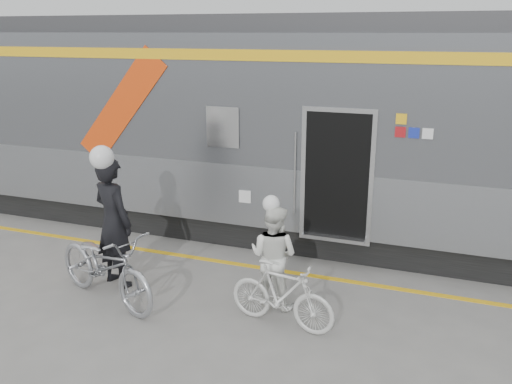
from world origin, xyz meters
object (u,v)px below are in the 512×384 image
at_px(woman, 274,256).
at_px(bicycle_right, 282,295).
at_px(bicycle_left, 105,266).
at_px(man, 113,222).

bearing_deg(woman, bicycle_right, 127.64).
height_order(bicycle_left, woman, woman).
bearing_deg(man, woman, -154.80).
height_order(man, woman, man).
xyz_separation_m(man, bicycle_left, (0.20, -0.55, -0.46)).
bearing_deg(woman, bicycle_left, 27.36).
xyz_separation_m(bicycle_left, bicycle_right, (2.61, 0.22, -0.11)).
bearing_deg(bicycle_right, woman, 37.64).
height_order(man, bicycle_right, man).
relative_size(bicycle_left, woman, 1.42).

